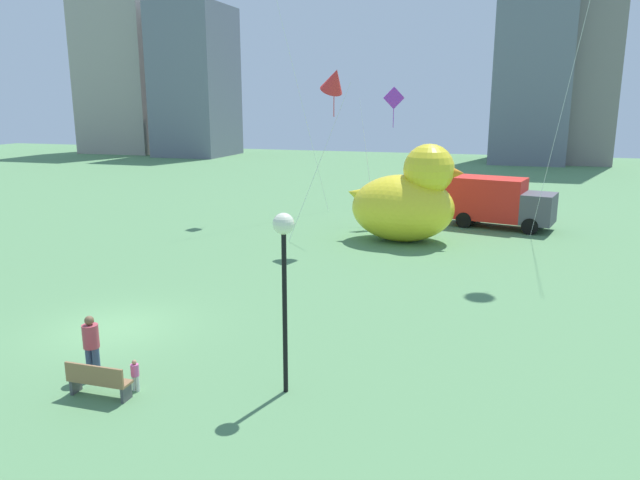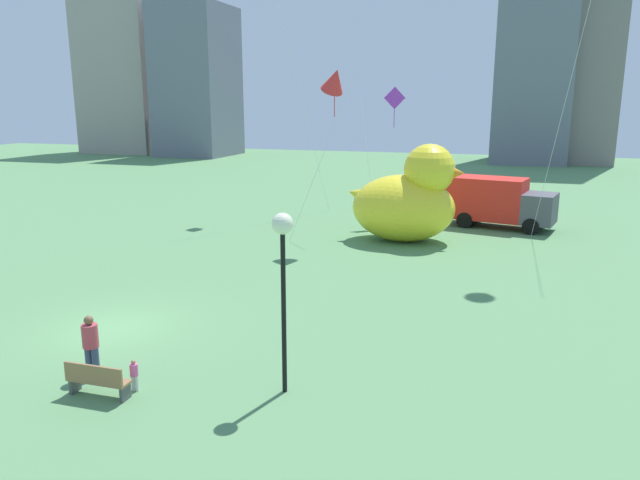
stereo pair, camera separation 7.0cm
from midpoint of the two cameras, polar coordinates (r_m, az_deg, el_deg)
ground_plane at (r=20.48m, az=-18.93°, el=-7.96°), size 140.00×140.00×0.00m
park_bench at (r=15.94m, az=-20.40°, el=-12.38°), size 1.62×0.46×0.90m
person_adult at (r=16.92m, az=-20.93°, el=-9.20°), size 0.42×0.42×1.70m
person_child at (r=15.99m, az=-17.19°, el=-12.08°), size 0.20×0.20×0.84m
giant_inflatable_duck at (r=31.11m, az=8.42°, el=3.78°), size 6.10×3.91×5.06m
lamppost at (r=14.20m, az=-3.43°, el=-1.08°), size 0.52×0.52×4.56m
box_truck at (r=35.81m, az=16.68°, el=3.44°), size 6.29×3.55×2.85m
city_skyline at (r=79.17m, az=-0.21°, el=17.14°), size 68.67×14.12×33.88m
kite_purple at (r=35.89m, az=7.05°, el=12.90°), size 2.76×2.67×7.95m
kite_red at (r=29.27m, az=1.46°, el=14.98°), size 3.40×3.40×8.84m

